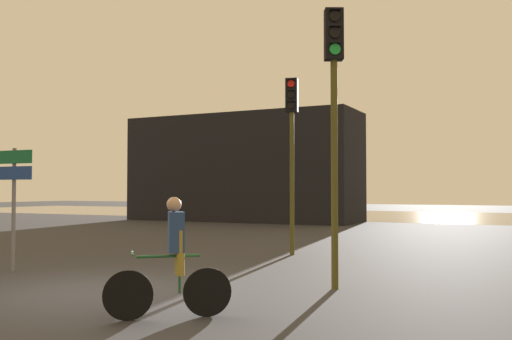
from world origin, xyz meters
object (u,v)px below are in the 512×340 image
object	(u,v)px
traffic_light_center	(292,132)
cyclist	(173,257)
traffic_light_near_right	(334,95)
direction_sign_post	(13,186)
distant_building	(243,168)

from	to	relation	value
traffic_light_center	cyclist	world-z (taller)	traffic_light_center
traffic_light_center	traffic_light_near_right	size ratio (longest dim) A/B	0.96
direction_sign_post	cyclist	size ratio (longest dim) A/B	1.60
traffic_light_center	direction_sign_post	world-z (taller)	traffic_light_center
distant_building	direction_sign_post	distance (m)	20.08
distant_building	cyclist	world-z (taller)	distant_building
traffic_light_near_right	distant_building	bearing A→B (deg)	-85.52
distant_building	cyclist	xyz separation A→B (m)	(10.17, -21.67, -2.09)
distant_building	traffic_light_center	size ratio (longest dim) A/B	2.74
distant_building	traffic_light_center	xyz separation A→B (m)	(8.74, -14.05, 0.34)
distant_building	traffic_light_near_right	bearing A→B (deg)	-58.45
direction_sign_post	cyclist	distance (m)	6.04
distant_building	direction_sign_post	xyz separation A→B (m)	(4.62, -19.51, -1.11)
traffic_light_center	traffic_light_near_right	world-z (taller)	traffic_light_near_right
direction_sign_post	traffic_light_center	bearing A→B (deg)	-128.40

